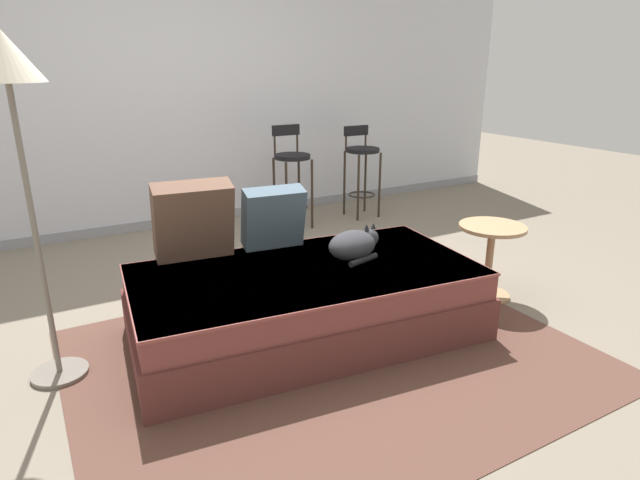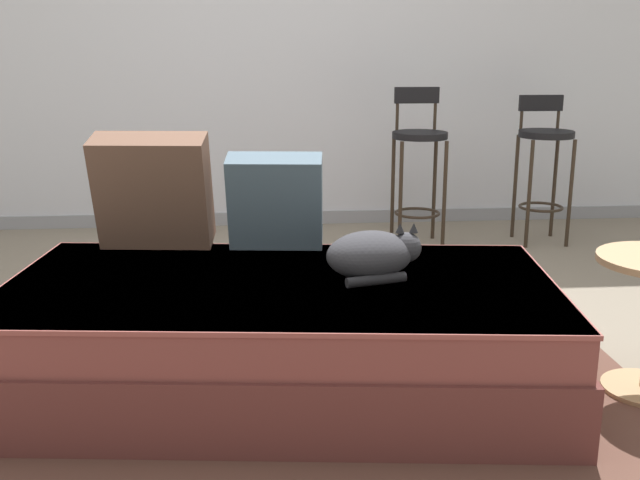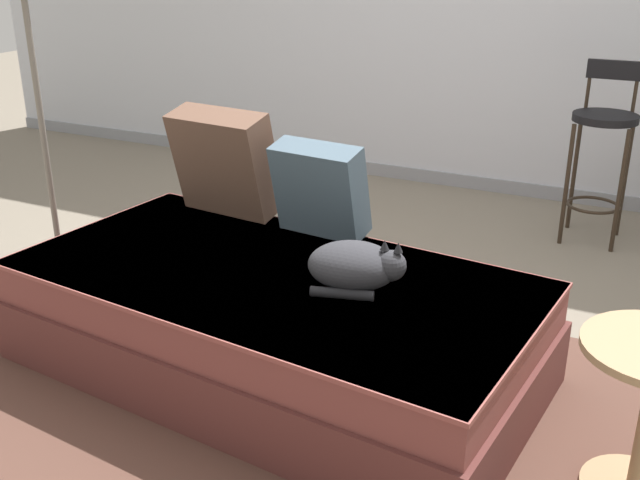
{
  "view_description": "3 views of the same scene",
  "coord_description": "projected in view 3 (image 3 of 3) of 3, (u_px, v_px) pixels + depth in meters",
  "views": [
    {
      "loc": [
        -1.34,
        -2.92,
        1.55
      ],
      "look_at": [
        0.15,
        -0.3,
        0.54
      ],
      "focal_mm": 30.0,
      "sensor_mm": 36.0,
      "label": 1
    },
    {
      "loc": [
        -0.06,
        -2.95,
        1.24
      ],
      "look_at": [
        0.15,
        -0.3,
        0.54
      ],
      "focal_mm": 42.0,
      "sensor_mm": 36.0,
      "label": 2
    },
    {
      "loc": [
        1.28,
        -2.61,
        1.57
      ],
      "look_at": [
        0.15,
        -0.3,
        0.54
      ],
      "focal_mm": 42.0,
      "sensor_mm": 36.0,
      "label": 3
    }
  ],
  "objects": [
    {
      "name": "throw_pillow_middle",
      "position": [
        320.0,
        189.0,
        3.07
      ],
      "size": [
        0.4,
        0.26,
        0.4
      ],
      "color": "#4C6070",
      "rests_on": "couch"
    },
    {
      "name": "ground_plane",
      "position": [
        319.0,
        325.0,
        3.28
      ],
      "size": [
        16.0,
        16.0,
        0.0
      ],
      "primitive_type": "plane",
      "color": "slate",
      "rests_on": "ground"
    },
    {
      "name": "throw_pillow_corner",
      "position": [
        225.0,
        162.0,
        3.29
      ],
      "size": [
        0.48,
        0.31,
        0.48
      ],
      "color": "brown",
      "rests_on": "couch"
    },
    {
      "name": "couch",
      "position": [
        273.0,
        321.0,
        2.86
      ],
      "size": [
        2.08,
        1.24,
        0.42
      ],
      "color": "brown",
      "rests_on": "ground"
    },
    {
      "name": "area_rug",
      "position": [
        234.0,
        408.0,
        2.69
      ],
      "size": [
        2.68,
        2.13,
        0.01
      ],
      "primitive_type": "cube",
      "color": "brown",
      "rests_on": "ground"
    },
    {
      "name": "bar_stool_near_window",
      "position": [
        602.0,
        140.0,
        4.02
      ],
      "size": [
        0.34,
        0.34,
        0.97
      ],
      "color": "#2D2319",
      "rests_on": "ground"
    },
    {
      "name": "cat",
      "position": [
        356.0,
        266.0,
        2.63
      ],
      "size": [
        0.38,
        0.31,
        0.2
      ],
      "color": "#333338",
      "rests_on": "couch"
    },
    {
      "name": "wall_baseboard_trim",
      "position": [
        461.0,
        181.0,
        5.09
      ],
      "size": [
        8.0,
        0.02,
        0.09
      ],
      "primitive_type": "cube",
      "color": "gray",
      "rests_on": "ground"
    }
  ]
}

